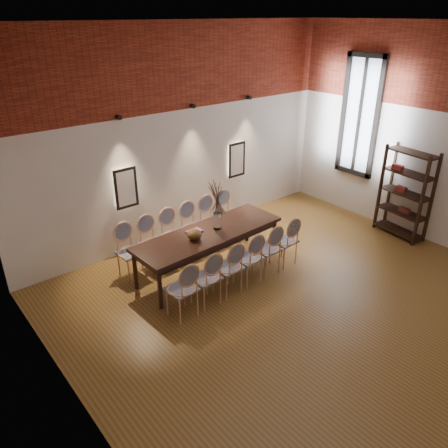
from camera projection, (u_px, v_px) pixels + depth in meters
floor at (318, 312)px, 6.66m from camera, size 7.00×7.00×0.02m
ceiling at (352, 22)px, 4.90m from camera, size 7.00×7.00×0.02m
wall_back at (181, 136)px, 8.24m from camera, size 7.00×0.10×4.00m
wall_left at (73, 284)px, 3.75m from camera, size 0.10×7.00×4.00m
brick_band_back at (180, 66)px, 7.65m from camera, size 7.00×0.02×1.50m
brick_band_left at (57, 140)px, 3.24m from camera, size 0.02×7.00×1.50m
niche_left at (125, 188)px, 7.74m from camera, size 0.36×0.06×0.66m
niche_right at (236, 159)px, 9.22m from camera, size 0.36×0.06×0.66m
spot_fixture_left at (119, 117)px, 7.17m from camera, size 0.08×0.10×0.08m
spot_fixture_mid at (193, 106)px, 8.03m from camera, size 0.08×0.10×0.08m
spot_fixture_right at (249, 97)px, 8.83m from camera, size 0.08×0.10×0.08m
window_glass at (360, 116)px, 9.08m from camera, size 0.02×0.78×2.38m
window_frame at (360, 117)px, 9.07m from camera, size 0.08×0.90×2.50m
window_mullion at (360, 117)px, 9.07m from camera, size 0.06×0.06×2.40m
dining_table at (209, 251)px, 7.56m from camera, size 2.73×0.97×0.75m
chair_near_a at (182, 289)px, 6.37m from camera, size 0.46×0.46×0.94m
chair_near_b at (205, 278)px, 6.64m from camera, size 0.46×0.46×0.94m
chair_near_c at (227, 267)px, 6.91m from camera, size 0.46×0.46×0.94m
chair_near_d at (248, 258)px, 7.18m from camera, size 0.46×0.46×0.94m
chair_near_e at (266, 249)px, 7.45m from camera, size 0.46×0.46×0.94m
chair_near_f at (284, 240)px, 7.72m from camera, size 0.46×0.46×0.94m
chair_far_a at (131, 253)px, 7.33m from camera, size 0.46×0.46×0.94m
chair_far_b at (153, 244)px, 7.60m from camera, size 0.46×0.46×0.94m
chair_far_c at (174, 236)px, 7.87m from camera, size 0.46×0.46×0.94m
chair_far_d at (194, 229)px, 8.13m from camera, size 0.46×0.46×0.94m
chair_far_e at (212, 222)px, 8.40m from camera, size 0.46×0.46×0.94m
chair_far_f at (230, 215)px, 8.67m from camera, size 0.46×0.46×0.94m
vase at (217, 221)px, 7.44m from camera, size 0.14×0.14×0.30m
dried_branches at (217, 196)px, 7.25m from camera, size 0.50×0.50×0.70m
bowl at (194, 235)px, 7.12m from camera, size 0.24×0.24×0.18m
book at (194, 232)px, 7.38m from camera, size 0.27×0.19×0.03m
shelving_rack at (405, 193)px, 8.58m from camera, size 0.50×1.04×1.80m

